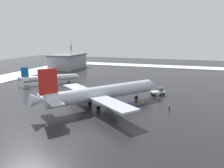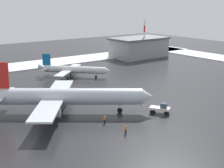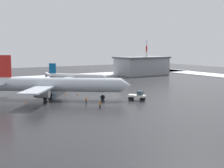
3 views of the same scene
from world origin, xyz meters
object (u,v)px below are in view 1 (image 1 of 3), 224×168
at_px(traffic_cone_mid_line, 104,98).
at_px(traffic_cone_wingtip_side, 94,117).
at_px(antenna_mast, 71,55).
at_px(ground_crew_near_tug, 169,106).
at_px(cargo_hangar, 68,61).
at_px(traffic_cone_near_nose, 88,98).
at_px(ground_crew_by_nose_gear, 143,103).
at_px(airplane_far_rear, 101,93).
at_px(pushback_tug, 158,91).
at_px(airplane_foreground_jet, 49,78).

xyz_separation_m(traffic_cone_mid_line, traffic_cone_wingtip_side, (16.47, 3.55, 0.00)).
bearing_deg(antenna_mast, ground_crew_near_tug, 45.63).
relative_size(cargo_hangar, traffic_cone_near_nose, 46.05).
bearing_deg(traffic_cone_wingtip_side, traffic_cone_mid_line, -167.84).
relative_size(ground_crew_by_nose_gear, antenna_mast, 0.10).
distance_m(airplane_far_rear, ground_crew_near_tug, 18.82).
distance_m(ground_crew_by_nose_gear, traffic_cone_near_nose, 18.25).
distance_m(airplane_far_rear, pushback_tug, 22.25).
distance_m(pushback_tug, antenna_mast, 78.58).
distance_m(ground_crew_near_tug, traffic_cone_mid_line, 20.74).
bearing_deg(airplane_far_rear, antenna_mast, 72.40).
bearing_deg(traffic_cone_wingtip_side, cargo_hangar, -146.01).
distance_m(airplane_foreground_jet, traffic_cone_wingtip_side, 44.63).
bearing_deg(ground_crew_by_nose_gear, traffic_cone_near_nose, -108.94).
distance_m(airplane_far_rear, traffic_cone_mid_line, 8.55).
bearing_deg(airplane_foreground_jet, traffic_cone_near_nose, -73.61).
xyz_separation_m(ground_crew_near_tug, traffic_cone_mid_line, (-4.32, -20.27, -0.70)).
xyz_separation_m(ground_crew_by_nose_gear, traffic_cone_mid_line, (-4.17, -13.05, -0.70)).
relative_size(airplane_far_rear, traffic_cone_near_nose, 61.16).
xyz_separation_m(antenna_mast, traffic_cone_near_nose, (61.20, 39.96, -8.12)).
bearing_deg(cargo_hangar, airplane_foreground_jet, 19.57).
distance_m(ground_crew_by_nose_gear, cargo_hangar, 85.92).
bearing_deg(traffic_cone_mid_line, traffic_cone_wingtip_side, 12.16).
distance_m(ground_crew_near_tug, antenna_mast, 91.57).
height_order(airplane_foreground_jet, antenna_mast, antenna_mast).
bearing_deg(ground_crew_near_tug, traffic_cone_near_nose, 41.10).
distance_m(pushback_tug, cargo_hangar, 78.36).
height_order(ground_crew_by_nose_gear, traffic_cone_wingtip_side, ground_crew_by_nose_gear).
height_order(airplane_far_rear, ground_crew_near_tug, airplane_far_rear).
height_order(airplane_foreground_jet, traffic_cone_wingtip_side, airplane_foreground_jet).
distance_m(pushback_tug, ground_crew_by_nose_gear, 14.32).
height_order(cargo_hangar, traffic_cone_wingtip_side, cargo_hangar).
relative_size(airplane_foreground_jet, traffic_cone_mid_line, 36.92).
bearing_deg(antenna_mast, cargo_hangar, -39.64).
height_order(pushback_tug, cargo_hangar, cargo_hangar).
xyz_separation_m(airplane_far_rear, cargo_hangar, (-65.19, -48.41, 0.53)).
height_order(airplane_foreground_jet, ground_crew_near_tug, airplane_foreground_jet).
xyz_separation_m(airplane_foreground_jet, cargo_hangar, (-44.33, -16.89, 1.97)).
bearing_deg(traffic_cone_near_nose, antenna_mast, -146.86).
height_order(ground_crew_near_tug, traffic_cone_near_nose, ground_crew_near_tug).
xyz_separation_m(traffic_cone_near_nose, traffic_cone_wingtip_side, (14.76, 8.56, 0.00)).
relative_size(cargo_hangar, traffic_cone_mid_line, 46.05).
distance_m(airplane_foreground_jet, ground_crew_by_nose_gear, 46.12).
relative_size(ground_crew_near_tug, traffic_cone_mid_line, 3.11).
bearing_deg(pushback_tug, cargo_hangar, 108.79).
xyz_separation_m(pushback_tug, traffic_cone_mid_line, (9.92, -15.57, -1.01)).
bearing_deg(traffic_cone_wingtip_side, airplane_far_rear, -169.93).
relative_size(airplane_foreground_jet, traffic_cone_near_nose, 36.92).
relative_size(traffic_cone_mid_line, traffic_cone_wingtip_side, 1.00).
distance_m(ground_crew_near_tug, traffic_cone_wingtip_side, 20.68).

